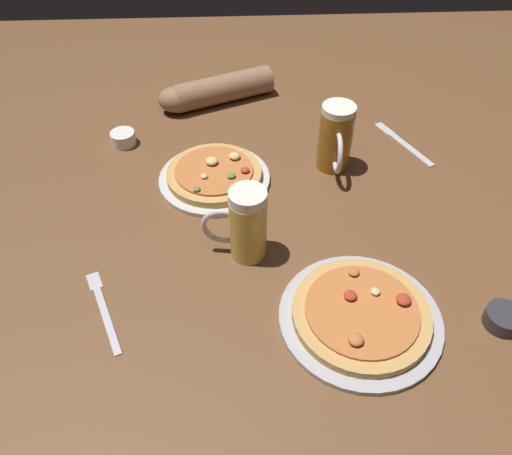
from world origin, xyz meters
The scene contains 10 objects.
ground_plane centered at (0.00, 0.00, -0.01)m, with size 2.40×2.40×0.03m, color brown.
pizza_plate_near centered at (0.19, -0.24, 0.02)m, with size 0.31×0.31×0.05m.
pizza_plate_far centered at (-0.09, 0.19, 0.02)m, with size 0.27×0.27×0.05m.
beer_mug_dark centered at (-0.02, -0.05, 0.08)m, with size 0.14×0.08×0.17m.
beer_mug_amber centered at (0.21, 0.23, 0.09)m, with size 0.08×0.15×0.17m.
ramekin_sauce centered at (0.45, -0.26, 0.02)m, with size 0.07×0.07×0.03m, color #333338.
ramekin_butter centered at (-0.34, 0.36, 0.02)m, with size 0.07×0.07×0.04m, color white.
fork_left centered at (-0.31, -0.19, 0.00)m, with size 0.10×0.20×0.01m.
knife_right centered at (0.42, 0.32, 0.00)m, with size 0.12×0.21×0.01m.
diner_arm centered at (-0.10, 0.56, 0.04)m, with size 0.34×0.19×0.08m.
Camera 1 is at (-0.04, -0.78, 0.80)m, focal length 35.31 mm.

